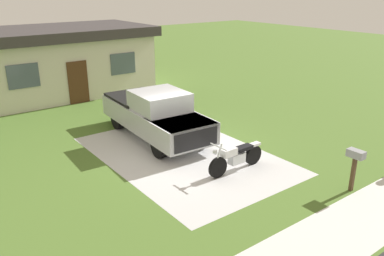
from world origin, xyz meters
The scene contains 7 objects.
ground_plane centered at (0.00, 0.00, 0.00)m, with size 80.00×80.00×0.00m, color #4C6B2A.
driveway_pad centered at (0.00, 0.00, 0.00)m, with size 4.99×7.58×0.01m, color beige.
sidewalk_strip centered at (0.00, -6.00, 0.00)m, with size 36.00×1.80×0.01m, color silver.
motorcycle centered at (0.61, -2.00, 0.47)m, with size 2.21×0.70×1.09m.
pickup_truck centered at (0.17, 2.14, 0.95)m, with size 2.31×5.72×1.90m.
mailbox centered at (2.39, -4.95, 0.98)m, with size 0.26×0.48×1.26m.
neighbor_house centered at (-0.37, 10.92, 1.79)m, with size 9.60×5.60×3.50m.
Camera 1 is at (-7.36, -10.27, 5.59)m, focal length 36.93 mm.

